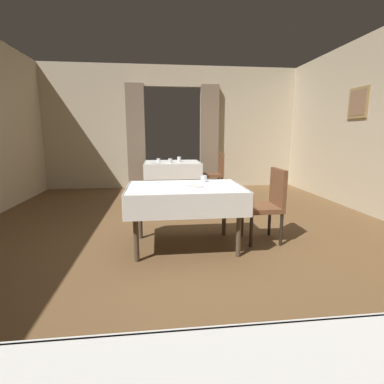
{
  "coord_description": "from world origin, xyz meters",
  "views": [
    {
      "loc": [
        -0.39,
        -3.31,
        1.35
      ],
      "look_at": [
        0.07,
        0.66,
        0.55
      ],
      "focal_mm": 27.08,
      "sensor_mm": 36.0,
      "label": 1
    }
  ],
  "objects_px": {
    "glass_mid_b": "(204,179)",
    "plate_mid_a": "(194,186)",
    "chair_far_right": "(216,171)",
    "glass_far_d": "(159,160)",
    "chair_mid_right": "(268,202)",
    "plate_far_c": "(155,163)",
    "dining_table_far": "(172,167)",
    "dining_table_mid": "(185,194)",
    "glass_far_b": "(179,159)",
    "glass_far_a": "(170,161)"
  },
  "relations": [
    {
      "from": "chair_mid_right",
      "to": "plate_mid_a",
      "type": "relative_size",
      "value": 4.01
    },
    {
      "from": "plate_mid_a",
      "to": "glass_mid_b",
      "type": "height_order",
      "value": "glass_mid_b"
    },
    {
      "from": "dining_table_far",
      "to": "glass_far_b",
      "type": "relative_size",
      "value": 10.7
    },
    {
      "from": "chair_mid_right",
      "to": "glass_far_b",
      "type": "relative_size",
      "value": 8.13
    },
    {
      "from": "chair_mid_right",
      "to": "plate_far_c",
      "type": "xyz_separation_m",
      "value": [
        -1.44,
        2.64,
        0.24
      ]
    },
    {
      "from": "plate_mid_a",
      "to": "plate_far_c",
      "type": "height_order",
      "value": "same"
    },
    {
      "from": "glass_far_d",
      "to": "dining_table_far",
      "type": "bearing_deg",
      "value": 3.99
    },
    {
      "from": "dining_table_far",
      "to": "plate_mid_a",
      "type": "bearing_deg",
      "value": -88.23
    },
    {
      "from": "chair_mid_right",
      "to": "glass_far_b",
      "type": "distance_m",
      "value": 3.15
    },
    {
      "from": "chair_far_right",
      "to": "glass_far_d",
      "type": "relative_size",
      "value": 11.08
    },
    {
      "from": "glass_far_b",
      "to": "dining_table_far",
      "type": "bearing_deg",
      "value": -174.8
    },
    {
      "from": "dining_table_far",
      "to": "glass_mid_b",
      "type": "bearing_deg",
      "value": -84.59
    },
    {
      "from": "chair_mid_right",
      "to": "chair_far_right",
      "type": "bearing_deg",
      "value": 91.22
    },
    {
      "from": "dining_table_mid",
      "to": "plate_far_c",
      "type": "distance_m",
      "value": 2.76
    },
    {
      "from": "chair_mid_right",
      "to": "glass_far_a",
      "type": "distance_m",
      "value": 2.93
    },
    {
      "from": "plate_far_c",
      "to": "glass_far_b",
      "type": "bearing_deg",
      "value": 34.42
    },
    {
      "from": "dining_table_far",
      "to": "chair_mid_right",
      "type": "relative_size",
      "value": 1.32
    },
    {
      "from": "plate_mid_a",
      "to": "glass_far_b",
      "type": "relative_size",
      "value": 2.03
    },
    {
      "from": "chair_far_right",
      "to": "plate_mid_a",
      "type": "xyz_separation_m",
      "value": [
        -0.9,
        -3.16,
        0.24
      ]
    },
    {
      "from": "dining_table_far",
      "to": "chair_far_right",
      "type": "relative_size",
      "value": 1.32
    },
    {
      "from": "glass_far_d",
      "to": "glass_far_a",
      "type": "bearing_deg",
      "value": -47.66
    },
    {
      "from": "plate_mid_a",
      "to": "glass_mid_b",
      "type": "xyz_separation_m",
      "value": [
        0.17,
        0.31,
        0.04
      ]
    },
    {
      "from": "dining_table_mid",
      "to": "chair_far_right",
      "type": "height_order",
      "value": "chair_far_right"
    },
    {
      "from": "plate_far_c",
      "to": "glass_mid_b",
      "type": "bearing_deg",
      "value": -75.23
    },
    {
      "from": "glass_mid_b",
      "to": "glass_far_b",
      "type": "distance_m",
      "value": 2.82
    },
    {
      "from": "chair_far_right",
      "to": "plate_mid_a",
      "type": "bearing_deg",
      "value": -105.9
    },
    {
      "from": "dining_table_mid",
      "to": "plate_mid_a",
      "type": "xyz_separation_m",
      "value": [
        0.1,
        -0.03,
        0.1
      ]
    },
    {
      "from": "dining_table_mid",
      "to": "glass_far_b",
      "type": "xyz_separation_m",
      "value": [
        0.16,
        3.09,
        0.15
      ]
    },
    {
      "from": "glass_far_b",
      "to": "plate_mid_a",
      "type": "bearing_deg",
      "value": -91.09
    },
    {
      "from": "chair_far_right",
      "to": "plate_mid_a",
      "type": "relative_size",
      "value": 4.01
    },
    {
      "from": "glass_mid_b",
      "to": "plate_mid_a",
      "type": "bearing_deg",
      "value": -118.23
    },
    {
      "from": "dining_table_far",
      "to": "glass_far_d",
      "type": "relative_size",
      "value": 14.58
    },
    {
      "from": "plate_mid_a",
      "to": "glass_far_a",
      "type": "xyz_separation_m",
      "value": [
        -0.15,
        2.82,
        0.05
      ]
    },
    {
      "from": "glass_mid_b",
      "to": "dining_table_far",
      "type": "bearing_deg",
      "value": 95.41
    },
    {
      "from": "chair_far_right",
      "to": "glass_mid_b",
      "type": "distance_m",
      "value": 2.95
    },
    {
      "from": "dining_table_far",
      "to": "plate_far_c",
      "type": "height_order",
      "value": "plate_far_c"
    },
    {
      "from": "chair_mid_right",
      "to": "chair_far_right",
      "type": "xyz_separation_m",
      "value": [
        -0.06,
        3.04,
        0.0
      ]
    },
    {
      "from": "glass_far_a",
      "to": "glass_far_b",
      "type": "xyz_separation_m",
      "value": [
        0.21,
        0.3,
        0.01
      ]
    },
    {
      "from": "chair_mid_right",
      "to": "glass_mid_b",
      "type": "relative_size",
      "value": 10.89
    },
    {
      "from": "dining_table_far",
      "to": "chair_far_right",
      "type": "height_order",
      "value": "chair_far_right"
    },
    {
      "from": "glass_mid_b",
      "to": "glass_far_d",
      "type": "bearing_deg",
      "value": 101.49
    },
    {
      "from": "chair_mid_right",
      "to": "glass_mid_b",
      "type": "height_order",
      "value": "chair_mid_right"
    },
    {
      "from": "plate_far_c",
      "to": "plate_mid_a",
      "type": "bearing_deg",
      "value": -80.22
    },
    {
      "from": "chair_mid_right",
      "to": "plate_far_c",
      "type": "bearing_deg",
      "value": 118.65
    },
    {
      "from": "plate_mid_a",
      "to": "plate_far_c",
      "type": "distance_m",
      "value": 2.8
    },
    {
      "from": "dining_table_far",
      "to": "chair_mid_right",
      "type": "height_order",
      "value": "chair_mid_right"
    },
    {
      "from": "glass_mid_b",
      "to": "glass_far_a",
      "type": "height_order",
      "value": "glass_far_a"
    },
    {
      "from": "dining_table_mid",
      "to": "glass_far_d",
      "type": "relative_size",
      "value": 16.15
    },
    {
      "from": "glass_far_a",
      "to": "plate_mid_a",
      "type": "bearing_deg",
      "value": -86.97
    },
    {
      "from": "chair_mid_right",
      "to": "glass_far_a",
      "type": "height_order",
      "value": "chair_mid_right"
    }
  ]
}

